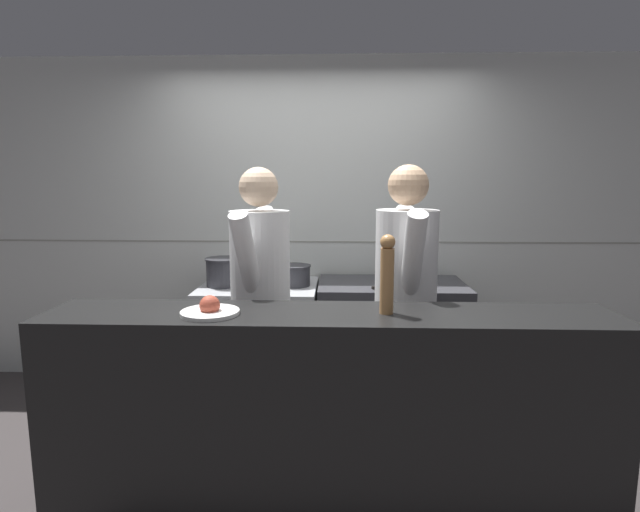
# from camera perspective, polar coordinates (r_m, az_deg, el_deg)

# --- Properties ---
(ground_plane) EXTENTS (14.00, 14.00, 0.00)m
(ground_plane) POSITION_cam_1_polar(r_m,az_deg,el_deg) (3.05, -1.26, -24.04)
(ground_plane) COLOR #383333
(wall_back_tiled) EXTENTS (8.00, 0.06, 2.60)m
(wall_back_tiled) POSITION_cam_1_polar(r_m,az_deg,el_deg) (4.05, -0.09, 3.81)
(wall_back_tiled) COLOR silver
(wall_back_tiled) RESTS_ON ground_plane
(oven_range) EXTENTS (0.86, 0.71, 0.87)m
(oven_range) POSITION_cam_1_polar(r_m,az_deg,el_deg) (3.88, -6.89, -9.58)
(oven_range) COLOR #38383D
(oven_range) RESTS_ON ground_plane
(prep_counter) EXTENTS (1.08, 0.65, 0.89)m
(prep_counter) POSITION_cam_1_polar(r_m,az_deg,el_deg) (3.85, 8.07, -9.61)
(prep_counter) COLOR #38383D
(prep_counter) RESTS_ON ground_plane
(pass_counter) EXTENTS (2.64, 0.45, 1.05)m
(pass_counter) POSITION_cam_1_polar(r_m,az_deg,el_deg) (2.50, 1.08, -18.26)
(pass_counter) COLOR black
(pass_counter) RESTS_ON ground_plane
(stock_pot) EXTENTS (0.27, 0.27, 0.21)m
(stock_pot) POSITION_cam_1_polar(r_m,az_deg,el_deg) (3.77, -10.94, -1.71)
(stock_pot) COLOR #2D2D33
(stock_pot) RESTS_ON oven_range
(sauce_pot) EXTENTS (0.27, 0.27, 0.16)m
(sauce_pot) POSITION_cam_1_polar(r_m,az_deg,el_deg) (3.79, -6.42, -1.90)
(sauce_pot) COLOR beige
(sauce_pot) RESTS_ON oven_range
(braising_pot) EXTENTS (0.25, 0.25, 0.15)m
(braising_pot) POSITION_cam_1_polar(r_m,az_deg,el_deg) (3.72, -2.95, -2.13)
(braising_pot) COLOR #2D2D33
(braising_pot) RESTS_ON oven_range
(chefs_knife) EXTENTS (0.34, 0.16, 0.02)m
(chefs_knife) POSITION_cam_1_polar(r_m,az_deg,el_deg) (3.57, 8.08, -3.51)
(chefs_knife) COLOR #B7BABF
(chefs_knife) RESTS_ON prep_counter
(plated_dish_main) EXTENTS (0.27, 0.27, 0.09)m
(plated_dish_main) POSITION_cam_1_polar(r_m,az_deg,el_deg) (2.32, -12.47, -6.02)
(plated_dish_main) COLOR white
(plated_dish_main) RESTS_ON pass_counter
(pepper_mill) EXTENTS (0.07, 0.07, 0.36)m
(pepper_mill) POSITION_cam_1_polar(r_m,az_deg,el_deg) (2.27, 7.68, -1.90)
(pepper_mill) COLOR #AD7A47
(pepper_mill) RESTS_ON pass_counter
(chef_head_cook) EXTENTS (0.41, 0.75, 1.72)m
(chef_head_cook) POSITION_cam_1_polar(r_m,az_deg,el_deg) (2.99, -6.79, -4.73)
(chef_head_cook) COLOR black
(chef_head_cook) RESTS_ON ground_plane
(chef_sous) EXTENTS (0.36, 0.76, 1.73)m
(chef_sous) POSITION_cam_1_polar(r_m,az_deg,el_deg) (2.93, 9.72, -4.93)
(chef_sous) COLOR black
(chef_sous) RESTS_ON ground_plane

